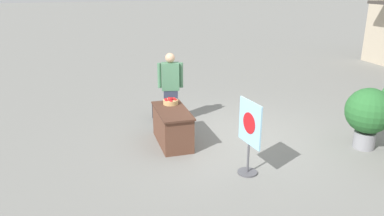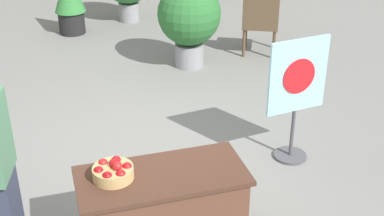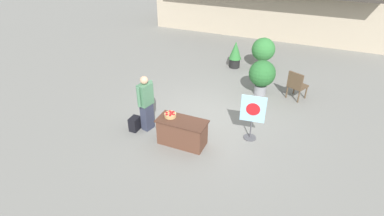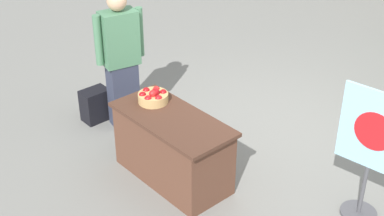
# 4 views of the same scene
# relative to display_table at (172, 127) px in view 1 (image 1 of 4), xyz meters

# --- Properties ---
(ground_plane) EXTENTS (120.00, 120.00, 0.00)m
(ground_plane) POSITION_rel_display_table_xyz_m (0.19, 1.44, -0.38)
(ground_plane) COLOR slate
(display_table) EXTENTS (1.37, 0.64, 0.76)m
(display_table) POSITION_rel_display_table_xyz_m (0.00, 0.00, 0.00)
(display_table) COLOR brown
(display_table) RESTS_ON ground_plane
(apple_basket) EXTENTS (0.32, 0.32, 0.16)m
(apple_basket) POSITION_rel_display_table_xyz_m (-0.38, 0.06, 0.44)
(apple_basket) COLOR tan
(apple_basket) RESTS_ON display_table
(person_visitor) EXTENTS (0.34, 0.60, 1.72)m
(person_visitor) POSITION_rel_display_table_xyz_m (-1.27, 0.26, 0.50)
(person_visitor) COLOR #33384C
(person_visitor) RESTS_ON ground_plane
(backpack) EXTENTS (0.24, 0.34, 0.42)m
(backpack) POSITION_rel_display_table_xyz_m (-1.58, 0.04, -0.17)
(backpack) COLOR black
(backpack) RESTS_ON ground_plane
(poster_board) EXTENTS (0.68, 0.36, 1.37)m
(poster_board) POSITION_rel_display_table_xyz_m (1.68, 0.99, 0.40)
(poster_board) COLOR #4C4C51
(poster_board) RESTS_ON ground_plane
(potted_plant_far_left) EXTENTS (0.94, 0.94, 1.29)m
(potted_plant_far_left) POSITION_rel_display_table_xyz_m (1.35, 3.78, 0.39)
(potted_plant_far_left) COLOR gray
(potted_plant_far_left) RESTS_ON ground_plane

